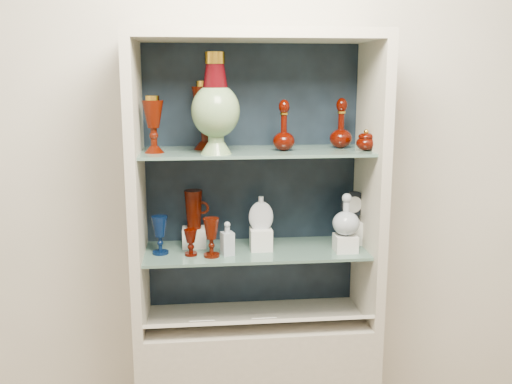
{
  "coord_description": "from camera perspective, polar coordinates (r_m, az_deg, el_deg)",
  "views": [
    {
      "loc": [
        -0.24,
        -0.74,
        1.77
      ],
      "look_at": [
        0.0,
        1.53,
        1.3
      ],
      "focal_mm": 40.0,
      "sensor_mm": 36.0,
      "label": 1
    }
  ],
  "objects": [
    {
      "name": "clear_square_bottle",
      "position": [
        2.32,
        -2.88,
        -4.65
      ],
      "size": [
        0.06,
        0.06,
        0.14
      ],
      "primitive_type": null,
      "rotation": [
        0.0,
        0.0,
        0.29
      ],
      "color": "#9DA8B5",
      "rests_on": "shelf_lower"
    },
    {
      "name": "riser_ruby_pitcher",
      "position": [
        2.46,
        -6.19,
        -4.51
      ],
      "size": [
        0.1,
        0.1,
        0.08
      ],
      "primitive_type": "cube",
      "color": "silver",
      "rests_on": "shelf_lower"
    },
    {
      "name": "cabinet_top_cap",
      "position": [
        2.29,
        0.0,
        15.4
      ],
      "size": [
        1.0,
        0.4,
        0.04
      ],
      "primitive_type": "cube",
      "color": "#BCB3A0",
      "rests_on": "cabinet_side_left"
    },
    {
      "name": "label_card_1",
      "position": [
        2.37,
        -5.43,
        -12.72
      ],
      "size": [
        0.1,
        0.06,
        0.03
      ],
      "primitive_type": "cube",
      "rotation": [
        -0.44,
        0.0,
        0.0
      ],
      "color": "white",
      "rests_on": "label_ledge"
    },
    {
      "name": "pedestal_lamp_right",
      "position": [
        2.35,
        -5.16,
        7.65
      ],
      "size": [
        0.13,
        0.13,
        0.28
      ],
      "primitive_type": null,
      "rotation": [
        0.0,
        0.0,
        -0.28
      ],
      "color": "#490E02",
      "rests_on": "shelf_upper"
    },
    {
      "name": "cobalt_goblet",
      "position": [
        2.36,
        -9.59,
        -4.27
      ],
      "size": [
        0.09,
        0.09,
        0.16
      ],
      "primitive_type": null,
      "rotation": [
        0.0,
        0.0,
        -0.39
      ],
      "color": "#08173C",
      "rests_on": "shelf_lower"
    },
    {
      "name": "cameo_medallion",
      "position": [
        2.48,
        9.73,
        -1.37
      ],
      "size": [
        0.12,
        0.06,
        0.14
      ],
      "primitive_type": null,
      "rotation": [
        0.0,
        0.0,
        0.18
      ],
      "color": "black",
      "rests_on": "riser_cameo_medallion"
    },
    {
      "name": "riser_clear_round_decanter",
      "position": [
        2.4,
        8.92,
        -5.07
      ],
      "size": [
        0.09,
        0.09,
        0.07
      ],
      "primitive_type": "cube",
      "color": "silver",
      "rests_on": "shelf_lower"
    },
    {
      "name": "ruby_goblet_tall",
      "position": [
        2.3,
        -4.49,
        -4.57
      ],
      "size": [
        0.08,
        0.08,
        0.16
      ],
      "primitive_type": null,
      "rotation": [
        0.0,
        0.0,
        -0.18
      ],
      "color": "#490E02",
      "rests_on": "shelf_lower"
    },
    {
      "name": "clear_round_decanter",
      "position": [
        2.37,
        9.01,
        -2.32
      ],
      "size": [
        0.15,
        0.15,
        0.17
      ],
      "primitive_type": null,
      "rotation": [
        0.0,
        0.0,
        -0.4
      ],
      "color": "#9DA8B5",
      "rests_on": "riser_clear_round_decanter"
    },
    {
      "name": "cabinet_side_right",
      "position": [
        2.42,
        11.37,
        0.82
      ],
      "size": [
        0.04,
        0.4,
        1.15
      ],
      "primitive_type": "cube",
      "color": "#BCB3A0",
      "rests_on": "cabinet_base"
    },
    {
      "name": "lidded_bowl",
      "position": [
        2.34,
        10.94,
        5.15
      ],
      "size": [
        0.09,
        0.09,
        0.09
      ],
      "primitive_type": null,
      "rotation": [
        0.0,
        0.0,
        0.22
      ],
      "color": "#410800",
      "rests_on": "shelf_upper"
    },
    {
      "name": "shelf_lower",
      "position": [
        2.41,
        -0.05,
        -5.87
      ],
      "size": [
        0.92,
        0.34,
        0.01
      ],
      "primitive_type": "cube",
      "color": "slate",
      "rests_on": "cabinet_side_left"
    },
    {
      "name": "cabinet_back_panel",
      "position": [
        2.51,
        -0.45,
        1.43
      ],
      "size": [
        0.98,
        0.02,
        1.15
      ],
      "primitive_type": "cube",
      "color": "black",
      "rests_on": "cabinet_base"
    },
    {
      "name": "ruby_pitcher",
      "position": [
        2.42,
        -6.26,
        -1.74
      ],
      "size": [
        0.14,
        0.11,
        0.16
      ],
      "primitive_type": null,
      "rotation": [
        0.0,
        0.0,
        -0.25
      ],
      "color": "#490E02",
      "rests_on": "riser_ruby_pitcher"
    },
    {
      "name": "riser_cameo_medallion",
      "position": [
        2.51,
        9.64,
        -4.01
      ],
      "size": [
        0.08,
        0.08,
        0.1
      ],
      "primitive_type": "cube",
      "color": "silver",
      "rests_on": "shelf_lower"
    },
    {
      "name": "pedestal_lamp_left",
      "position": [
        2.27,
        -10.23,
        6.67
      ],
      "size": [
        0.09,
        0.09,
        0.22
      ],
      "primitive_type": null,
      "rotation": [
        0.0,
        0.0,
        -0.09
      ],
      "color": "#490E02",
      "rests_on": "shelf_upper"
    },
    {
      "name": "enamel_urn",
      "position": [
        2.2,
        -4.07,
        8.81
      ],
      "size": [
        0.19,
        0.19,
        0.38
      ],
      "primitive_type": null,
      "rotation": [
        0.0,
        0.0,
        -0.01
      ],
      "color": "#0D4D2C",
      "rests_on": "shelf_upper"
    },
    {
      "name": "wall_back",
      "position": [
        2.53,
        -0.52,
        3.22
      ],
      "size": [
        3.5,
        0.02,
        2.8
      ],
      "primitive_type": "cube",
      "color": "beige",
      "rests_on": "ground"
    },
    {
      "name": "ruby_decanter_b",
      "position": [
        2.4,
        8.52,
        6.97
      ],
      "size": [
        0.11,
        0.11,
        0.22
      ],
      "primitive_type": null,
      "rotation": [
        0.0,
        0.0,
        0.25
      ],
      "color": "#410800",
      "rests_on": "shelf_upper"
    },
    {
      "name": "label_card_0",
      "position": [
        2.38,
        0.75,
        -12.51
      ],
      "size": [
        0.1,
        0.06,
        0.03
      ],
      "primitive_type": "cube",
      "rotation": [
        -0.44,
        0.0,
        0.0
      ],
      "color": "white",
      "rests_on": "label_ledge"
    },
    {
      "name": "shelf_upper",
      "position": [
        2.32,
        -0.05,
        4.07
      ],
      "size": [
        0.92,
        0.34,
        0.01
      ],
      "primitive_type": "cube",
      "color": "slate",
      "rests_on": "cabinet_side_left"
    },
    {
      "name": "riser_flat_flask",
      "position": [
        2.39,
        0.5,
        -4.74
      ],
      "size": [
        0.09,
        0.09,
        0.09
      ],
      "primitive_type": "cube",
      "color": "silver",
      "rests_on": "shelf_lower"
    },
    {
      "name": "ruby_decanter_a",
      "position": [
        2.29,
        2.81,
        6.98
      ],
      "size": [
        0.11,
        0.11,
        0.23
      ],
      "primitive_type": null,
      "rotation": [
        0.0,
        0.0,
        0.26
      ],
      "color": "#410800",
      "rests_on": "shelf_upper"
    },
    {
      "name": "cabinet_side_left",
      "position": [
        2.33,
        -11.85,
        0.35
      ],
      "size": [
        0.04,
        0.4,
        1.15
      ],
      "primitive_type": "cube",
      "color": "#BCB3A0",
      "rests_on": "cabinet_base"
    },
    {
      "name": "label_ledge",
      "position": [
        2.39,
        0.28,
        -12.86
      ],
      "size": [
        0.92,
        0.17,
        0.09
      ],
      "primitive_type": "cube",
      "rotation": [
        -0.44,
        0.0,
        0.0
      ],
      "color": "#BCB3A0",
      "rests_on": "cabinet_base"
    },
    {
      "name": "flat_flask",
      "position": [
        2.36,
        0.5,
        -2.03
      ],
      "size": [
        0.1,
        0.04,
        0.14
      ],
      "primitive_type": null,
      "rotation": [
        0.0,
        0.0,
        -0.04
      ],
      "color": "silver",
      "rests_on": "riser_flat_flask"
    },
    {
      "name": "ruby_goblet_small",
      "position": [
        2.33,
        -6.55,
        -5.04
      ],
      "size": [
        0.06,
        0.06,
        0.11
      ],
      "primitive_type": null,
      "rotation": [
        0.0,
        0.0,
        -0.18
      ],
      "color": "#410800",
      "rests_on": "shelf_lower"
    }
  ]
}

